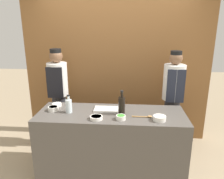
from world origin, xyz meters
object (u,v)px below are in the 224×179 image
Objects in this scene: sauce_bowl_brown at (160,118)px; bottle_soy at (122,105)px; bottle_clear at (69,106)px; chef_right at (173,99)px; cutting_board at (106,109)px; sauce_bowl_green at (121,117)px; sauce_bowl_yellow at (53,108)px; sauce_bowl_white at (96,118)px; sauce_bowl_orange at (57,105)px; chef_left at (59,95)px; wooden_spoon at (145,117)px.

bottle_soy is at bearing 161.86° from sauce_bowl_brown.
chef_right reaches higher than bottle_clear.
cutting_board is at bearing 147.24° from bottle_soy.
sauce_bowl_green is 0.18m from bottle_soy.
sauce_bowl_yellow is 0.89× the size of sauce_bowl_white.
sauce_bowl_orange is at bearing 92.27° from sauce_bowl_yellow.
sauce_bowl_orange is 0.47m from chef_left.
sauce_bowl_green is 0.47× the size of wooden_spoon.
chef_right reaches higher than sauce_bowl_white.
sauce_bowl_white is 0.33m from cutting_board.
sauce_bowl_green is 0.37× the size of bottle_soy.
sauce_bowl_orange is at bearing 157.56° from sauce_bowl_green.
sauce_bowl_white is at bearing -170.30° from wooden_spoon.
chef_right is at bearing 15.04° from sauce_bowl_orange.
bottle_clear reaches higher than sauce_bowl_brown.
chef_left is at bearing 151.16° from sauce_bowl_brown.
chef_left is (-1.51, 0.83, -0.02)m from sauce_bowl_brown.
bottle_soy is 1.25m from chef_left.
chef_right reaches higher than bottle_soy.
chef_left is at bearing 101.45° from sauce_bowl_yellow.
bottle_clear is at bearing 172.03° from sauce_bowl_brown.
sauce_bowl_yellow is at bearing -159.65° from chef_right.
bottle_soy is (0.00, 0.16, 0.10)m from sauce_bowl_green.
wooden_spoon is at bearing -14.09° from bottle_soy.
bottle_clear reaches higher than sauce_bowl_green.
chef_right is at bearing -0.00° from chef_left.
sauce_bowl_brown is 0.50m from bottle_soy.
sauce_bowl_brown is 1.31× the size of sauce_bowl_green.
wooden_spoon is at bearing -22.61° from cutting_board.
chef_right is (0.48, 0.75, -0.01)m from wooden_spoon.
cutting_board is at bearing 14.93° from bottle_clear.
sauce_bowl_yellow is 1.80m from chef_right.
sauce_bowl_yellow is at bearing -173.11° from cutting_board.
chef_left is (-0.12, 0.46, -0.01)m from sauce_bowl_orange.
wooden_spoon is at bearing -13.68° from sauce_bowl_orange.
bottle_soy is at bearing -32.76° from cutting_board.
bottle_soy is (0.92, -0.05, 0.09)m from sauce_bowl_yellow.
sauce_bowl_yellow reaches higher than wooden_spoon.
sauce_bowl_orange is (-1.39, 0.37, -0.01)m from sauce_bowl_brown.
bottle_clear is (-0.39, 0.19, 0.07)m from sauce_bowl_white.
sauce_bowl_orange is 0.41× the size of bottle_soy.
chef_right is at bearing 69.62° from sauce_bowl_brown.
chef_right is (1.46, 0.67, -0.09)m from bottle_clear.
bottle_soy reaches higher than sauce_bowl_yellow.
bottle_soy reaches higher than sauce_bowl_green.
cutting_board is (0.70, 0.09, -0.02)m from sauce_bowl_yellow.
sauce_bowl_green is at bearing -132.78° from chef_right.
sauce_bowl_yellow is at bearing -87.73° from sauce_bowl_orange.
wooden_spoon is (1.21, -0.13, -0.02)m from sauce_bowl_yellow.
wooden_spoon is at bearing 155.29° from sauce_bowl_brown.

